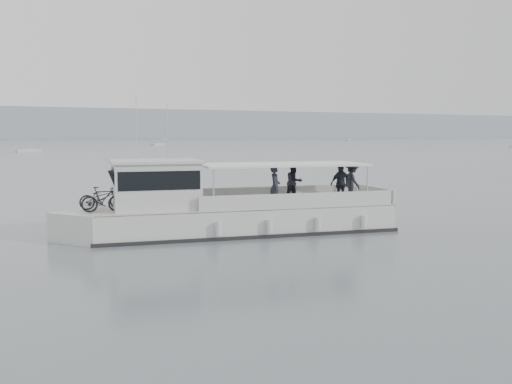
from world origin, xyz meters
name	(u,v)px	position (x,y,z in m)	size (l,w,h in m)	color
ground	(233,237)	(0.00, 0.00, 0.00)	(1400.00, 1400.00, 0.00)	#535D61
tour_boat	(216,210)	(-0.28, 1.07, 0.93)	(13.58, 5.06, 5.65)	silver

